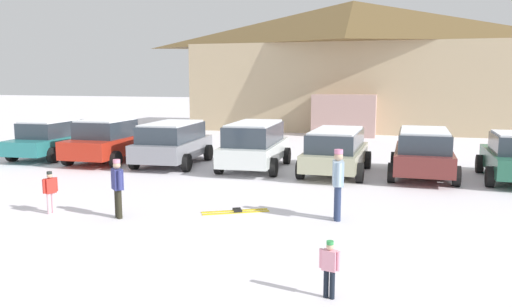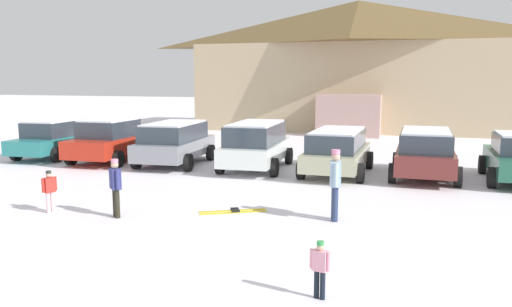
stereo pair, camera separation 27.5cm
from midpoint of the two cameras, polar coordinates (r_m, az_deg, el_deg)
The scene contains 12 objects.
ski_lodge at distance 33.97m, azimuth 10.64°, elevation 9.94°, with size 20.93×10.07×8.32m.
parked_teal_hatchback at distance 22.79m, azimuth -22.54°, elevation 1.62°, with size 2.38×4.82×1.58m.
parked_red_sedan at distance 20.75m, azimuth -16.89°, elevation 1.45°, with size 2.41×4.26×1.71m.
parked_grey_wagon at distance 19.41m, azimuth -9.90°, elevation 1.31°, with size 2.51×4.28×1.64m.
parked_white_suv at distance 18.23m, azimuth -0.58°, elevation 1.09°, with size 2.37×4.43×1.72m.
parked_beige_suv at distance 17.52m, azimuth 8.70°, elevation 0.45°, with size 2.16×4.38×1.55m.
parked_maroon_van at distance 17.54m, azimuth 18.16°, elevation 0.22°, with size 2.17×4.06×1.62m.
skier_child_in_red_jacket at distance 13.23m, azimuth -23.00°, elevation -3.85°, with size 0.23×0.37×1.05m.
skier_adult_in_blue_parka at distance 11.69m, azimuth 8.69°, elevation -3.06°, with size 0.32×0.61×1.67m.
skier_teen_in_navy_coat at distance 12.24m, azimuth -16.17°, elevation -3.49°, with size 0.42×0.38×1.41m.
skier_child_in_pink_snowsuit at distance 7.68m, azimuth 7.37°, elevation -12.63°, with size 0.33×0.17×0.89m.
pair_of_skis at distance 12.46m, azimuth -2.96°, elevation -6.61°, with size 1.60×1.08×0.08m.
Camera 1 is at (4.98, -5.51, 3.26)m, focal length 35.00 mm.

